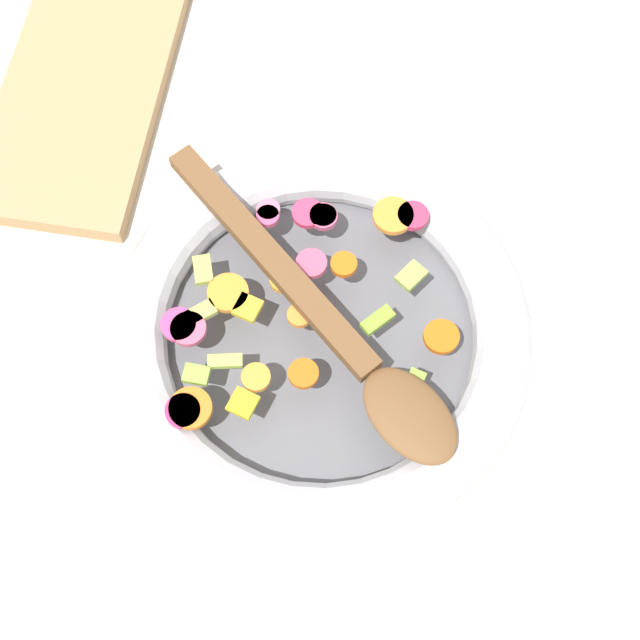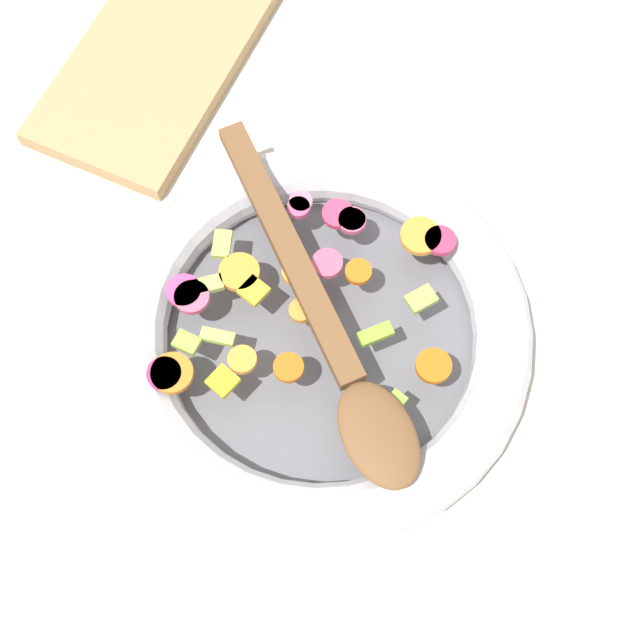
# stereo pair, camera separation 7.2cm
# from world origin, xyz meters

# --- Properties ---
(ground_plane) EXTENTS (4.00, 4.00, 0.00)m
(ground_plane) POSITION_xyz_m (0.00, 0.00, 0.00)
(ground_plane) COLOR beige
(skillet) EXTENTS (0.36, 0.36, 0.05)m
(skillet) POSITION_xyz_m (0.00, 0.00, 0.02)
(skillet) COLOR slate
(skillet) RESTS_ON ground_plane
(chopped_vegetables) EXTENTS (0.24, 0.25, 0.01)m
(chopped_vegetables) POSITION_xyz_m (0.01, 0.03, 0.05)
(chopped_vegetables) COLOR orange
(chopped_vegetables) RESTS_ON skillet
(wooden_spoon) EXTENTS (0.26, 0.28, 0.01)m
(wooden_spoon) POSITION_xyz_m (-0.01, -0.01, 0.06)
(wooden_spoon) COLOR brown
(wooden_spoon) RESTS_ON chopped_vegetables
(cutting_board) EXTENTS (0.31, 0.15, 0.02)m
(cutting_board) POSITION_xyz_m (0.22, 0.27, 0.01)
(cutting_board) COLOR tan
(cutting_board) RESTS_ON ground_plane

